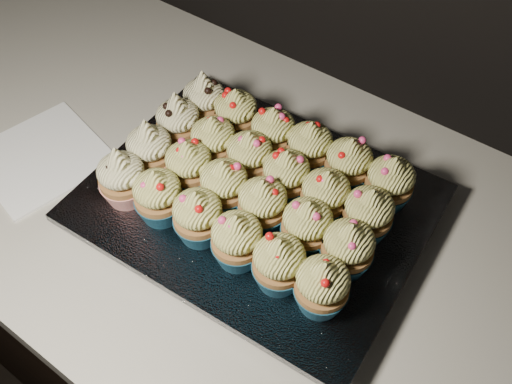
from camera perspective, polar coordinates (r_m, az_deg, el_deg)
cabinet at (r=1.22m, az=-3.27°, el=-13.23°), size 2.40×0.60×0.86m
worktop at (r=0.84m, az=-4.63°, el=0.45°), size 2.44×0.64×0.04m
napkin at (r=0.90m, az=-20.65°, el=3.31°), size 0.20×0.20×0.00m
baking_tray at (r=0.77m, az=0.00°, el=-1.84°), size 0.42×0.33×0.02m
foil_lining at (r=0.76m, az=0.00°, el=-1.06°), size 0.45×0.36×0.01m
cupcake_0 at (r=0.74m, az=-13.24°, el=1.44°), size 0.06×0.06×0.10m
cupcake_1 at (r=0.72m, az=-9.74°, el=-0.40°), size 0.06×0.06×0.08m
cupcake_2 at (r=0.69m, az=-5.81°, el=-2.43°), size 0.06×0.06×0.08m
cupcake_3 at (r=0.67m, az=-1.90°, el=-4.80°), size 0.06×0.06×0.08m
cupcake_4 at (r=0.65m, az=2.32°, el=-7.12°), size 0.06×0.06×0.08m
cupcake_5 at (r=0.64m, az=6.61°, el=-9.31°), size 0.06×0.06×0.08m
cupcake_6 at (r=0.77m, az=-10.55°, el=4.18°), size 0.06×0.06×0.10m
cupcake_7 at (r=0.74m, az=-6.71°, el=2.54°), size 0.06×0.06×0.08m
cupcake_8 at (r=0.72m, az=-3.20°, el=0.61°), size 0.06×0.06×0.08m
cupcake_9 at (r=0.70m, az=0.67°, el=-1.28°), size 0.06×0.06×0.08m
cupcake_10 at (r=0.68m, az=5.11°, el=-3.41°), size 0.06×0.06×0.08m
cupcake_11 at (r=0.67m, az=9.16°, el=-5.56°), size 0.06×0.06×0.08m
cupcake_12 at (r=0.80m, az=-7.76°, el=6.92°), size 0.06×0.06×0.10m
cupcake_13 at (r=0.77m, az=-4.27°, el=4.99°), size 0.06×0.06×0.08m
cupcake_14 at (r=0.75m, az=-0.64°, el=3.51°), size 0.06×0.06×0.08m
cupcake_15 at (r=0.73m, az=3.02°, el=1.60°), size 0.06×0.06×0.08m
cupcake_16 at (r=0.71m, az=6.92°, el=-0.38°), size 0.06×0.06×0.08m
cupcake_17 at (r=0.70m, az=11.12°, el=-2.18°), size 0.06×0.06×0.08m
cupcake_18 at (r=0.83m, az=-5.17°, el=9.05°), size 0.06×0.06×0.10m
cupcake_19 at (r=0.81m, az=-2.00°, el=7.75°), size 0.06×0.06×0.08m
cupcake_20 at (r=0.78m, az=1.70°, el=5.90°), size 0.06×0.06×0.08m
cupcake_21 at (r=0.77m, az=5.36°, el=4.46°), size 0.06×0.06×0.08m
cupcake_22 at (r=0.75m, az=9.21°, el=2.78°), size 0.06×0.06×0.08m
cupcake_23 at (r=0.74m, az=13.21°, el=0.92°), size 0.06×0.06×0.08m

